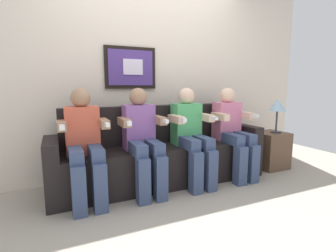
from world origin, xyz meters
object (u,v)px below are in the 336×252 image
(person_right_center, at_px, (191,132))
(person_rightmost, at_px, (232,129))
(couch, at_px, (162,156))
(person_leftmost, at_px, (84,141))
(side_table_right, at_px, (270,150))
(table_lamp, at_px, (277,107))
(person_left_center, at_px, (142,136))

(person_right_center, distance_m, person_rightmost, 0.59)
(couch, relative_size, person_right_center, 2.24)
(person_leftmost, distance_m, person_right_center, 1.17)
(couch, xyz_separation_m, person_leftmost, (-0.88, -0.17, 0.29))
(couch, height_order, side_table_right, couch)
(person_rightmost, distance_m, table_lamp, 0.80)
(person_leftmost, bearing_deg, couch, 10.90)
(person_right_center, xyz_separation_m, table_lamp, (1.34, 0.02, 0.25))
(person_right_center, bearing_deg, person_left_center, 180.00)
(person_leftmost, relative_size, person_right_center, 1.00)
(person_rightmost, bearing_deg, person_leftmost, -179.98)
(person_right_center, distance_m, side_table_right, 1.35)
(person_left_center, height_order, person_rightmost, same)
(person_left_center, distance_m, person_right_center, 0.59)
(person_leftmost, relative_size, table_lamp, 2.41)
(table_lamp, bearing_deg, person_rightmost, -178.48)
(person_rightmost, bearing_deg, person_right_center, -179.95)
(couch, distance_m, table_lamp, 1.73)
(person_right_center, bearing_deg, person_leftmost, 180.00)
(person_left_center, xyz_separation_m, table_lamp, (1.93, 0.02, 0.25))
(couch, xyz_separation_m, person_rightmost, (0.88, -0.17, 0.29))
(person_rightmost, bearing_deg, person_left_center, -179.98)
(person_right_center, bearing_deg, table_lamp, 0.88)
(person_left_center, xyz_separation_m, side_table_right, (1.89, 0.06, -0.36))
(couch, xyz_separation_m, table_lamp, (1.64, -0.15, 0.55))
(person_leftmost, xyz_separation_m, side_table_right, (2.47, 0.06, -0.36))
(person_left_center, distance_m, side_table_right, 1.92)
(person_leftmost, bearing_deg, person_rightmost, 0.02)
(person_leftmost, relative_size, person_rightmost, 1.00)
(person_left_center, relative_size, table_lamp, 2.41)
(person_left_center, bearing_deg, side_table_right, 1.87)
(person_right_center, height_order, side_table_right, person_right_center)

